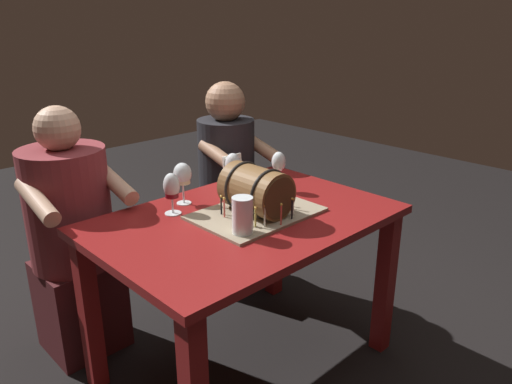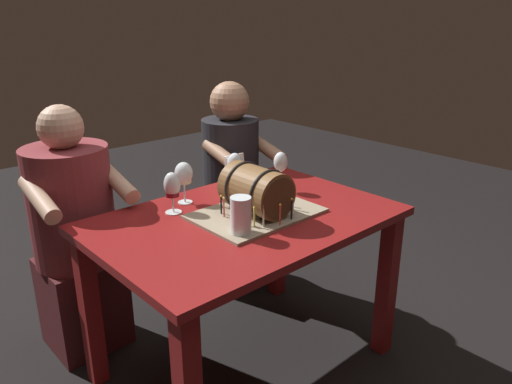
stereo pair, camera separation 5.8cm
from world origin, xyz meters
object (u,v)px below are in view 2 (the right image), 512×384
barrel_cake (256,194)px  wine_glass_red (172,187)px  beer_pint (241,218)px  person_seated_left (76,238)px  wine_glass_white (184,175)px  person_seated_right (232,195)px  dining_table (245,242)px  menu_card (235,171)px  wine_glass_rose (235,166)px  wine_glass_empty (281,163)px

barrel_cake → wine_glass_red: (-0.24, 0.25, 0.02)m
beer_pint → person_seated_left: size_ratio=0.13×
wine_glass_white → person_seated_right: bearing=32.6°
dining_table → menu_card: menu_card is taller
barrel_cake → beer_pint: size_ratio=3.31×
wine_glass_rose → person_seated_left: (-0.64, 0.38, -0.30)m
dining_table → person_seated_right: (0.46, 0.65, -0.08)m
dining_table → wine_glass_red: 0.38m
beer_pint → menu_card: (0.34, 0.44, 0.01)m
barrel_cake → menu_card: 0.36m
wine_glass_rose → wine_glass_red: (-0.37, -0.04, -0.00)m
wine_glass_rose → menu_card: 0.06m
dining_table → person_seated_right: bearing=54.5°
barrel_cake → person_seated_right: 0.84m
person_seated_right → wine_glass_white: bearing=-147.4°
menu_card → wine_glass_empty: bearing=-51.1°
person_seated_left → person_seated_right: bearing=-0.0°
menu_card → person_seated_left: size_ratio=0.14×
wine_glass_red → person_seated_left: bearing=122.1°
wine_glass_white → beer_pint: size_ratio=1.21×
dining_table → wine_glass_white: wine_glass_white is taller
beer_pint → menu_card: bearing=52.1°
barrel_cake → person_seated_left: person_seated_left is taller
wine_glass_rose → person_seated_left: size_ratio=0.16×
menu_card → person_seated_left: 0.80m
dining_table → wine_glass_red: (-0.20, 0.23, 0.23)m
dining_table → wine_glass_empty: wine_glass_empty is taller
wine_glass_white → person_seated_left: bearing=135.9°
wine_glass_white → wine_glass_rose: 0.27m
wine_glass_red → person_seated_left: 0.58m
wine_glass_empty → wine_glass_rose: bearing=138.1°
wine_glass_red → barrel_cake: bearing=-45.7°
person_seated_left → person_seated_right: (0.92, -0.00, -0.02)m
beer_pint → person_seated_right: size_ratio=0.13×
barrel_cake → person_seated_right: person_seated_right is taller
beer_pint → person_seated_left: person_seated_left is taller
barrel_cake → beer_pint: (-0.18, -0.11, -0.02)m
barrel_cake → wine_glass_white: size_ratio=2.73×
barrel_cake → beer_pint: barrel_cake is taller
wine_glass_white → wine_glass_empty: (0.43, -0.16, 0.00)m
barrel_cake → wine_glass_white: (-0.14, 0.31, 0.04)m
menu_card → person_seated_left: (-0.67, 0.35, -0.26)m
wine_glass_rose → beer_pint: size_ratio=1.19×
wine_glass_rose → menu_card: size_ratio=1.14×
wine_glass_white → beer_pint: wine_glass_white is taller
wine_glass_rose → wine_glass_red: 0.37m
wine_glass_empty → person_seated_left: (-0.80, 0.52, -0.31)m
barrel_cake → menu_card: bearing=63.6°
menu_card → dining_table: bearing=-121.9°
dining_table → wine_glass_empty: 0.44m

